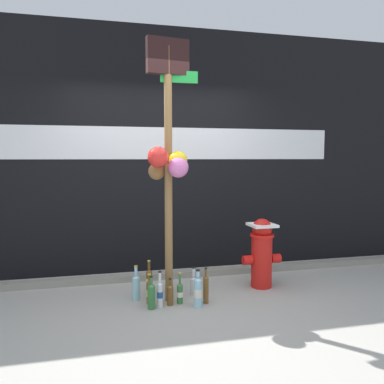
{
  "coord_description": "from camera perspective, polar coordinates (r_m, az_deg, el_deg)",
  "views": [
    {
      "loc": [
        -0.76,
        -3.64,
        1.52
      ],
      "look_at": [
        0.17,
        0.31,
        1.16
      ],
      "focal_mm": 36.11,
      "sensor_mm": 36.0,
      "label": 1
    }
  ],
  "objects": [
    {
      "name": "bottle_0",
      "position": [
        4.39,
        0.23,
        -13.46
      ],
      "size": [
        0.07,
        0.07,
        0.32
      ],
      "color": "silver",
      "rests_on": "ground_plane"
    },
    {
      "name": "building_wall",
      "position": [
        5.25,
        -4.98,
        6.09
      ],
      "size": [
        10.0,
        0.21,
        3.23
      ],
      "color": "black",
      "rests_on": "ground_plane"
    },
    {
      "name": "litter_1",
      "position": [
        4.21,
        1.68,
        -16.06
      ],
      "size": [
        0.11,
        0.11,
        0.01
      ],
      "primitive_type": "cube",
      "rotation": [
        0.0,
        0.0,
        1.72
      ],
      "color": "#8C99B2",
      "rests_on": "ground_plane"
    },
    {
      "name": "bottle_3",
      "position": [
        4.13,
        -3.25,
        -14.82
      ],
      "size": [
        0.07,
        0.07,
        0.28
      ],
      "color": "brown",
      "rests_on": "ground_plane"
    },
    {
      "name": "bottle_6",
      "position": [
        4.04,
        -6.03,
        -14.94
      ],
      "size": [
        0.08,
        0.08,
        0.34
      ],
      "color": "#337038",
      "rests_on": "ground_plane"
    },
    {
      "name": "bottle_5",
      "position": [
        4.15,
        2.06,
        -14.08
      ],
      "size": [
        0.06,
        0.06,
        0.38
      ],
      "color": "brown",
      "rests_on": "ground_plane"
    },
    {
      "name": "bottle_10",
      "position": [
        4.42,
        -6.35,
        -12.91
      ],
      "size": [
        0.07,
        0.07,
        0.39
      ],
      "color": "brown",
      "rests_on": "ground_plane"
    },
    {
      "name": "bottle_1",
      "position": [
        4.29,
        -8.26,
        -13.61
      ],
      "size": [
        0.08,
        0.08,
        0.37
      ],
      "color": "#93CCE0",
      "rests_on": "ground_plane"
    },
    {
      "name": "bottle_4",
      "position": [
        4.18,
        -6.29,
        -14.36
      ],
      "size": [
        0.07,
        0.07,
        0.32
      ],
      "color": "brown",
      "rests_on": "ground_plane"
    },
    {
      "name": "bottle_7",
      "position": [
        4.46,
        -3.4,
        -12.6
      ],
      "size": [
        0.06,
        0.06,
        0.39
      ],
      "color": "#337038",
      "rests_on": "ground_plane"
    },
    {
      "name": "bottle_9",
      "position": [
        4.05,
        0.87,
        -14.47
      ],
      "size": [
        0.08,
        0.08,
        0.39
      ],
      "color": "#93CCE0",
      "rests_on": "ground_plane"
    },
    {
      "name": "fire_hydrant",
      "position": [
        4.65,
        10.26,
        -8.63
      ],
      "size": [
        0.46,
        0.31,
        0.81
      ],
      "color": "red",
      "rests_on": "ground_plane"
    },
    {
      "name": "bottle_8",
      "position": [
        4.06,
        -4.76,
        -14.68
      ],
      "size": [
        0.06,
        0.06,
        0.38
      ],
      "color": "silver",
      "rests_on": "ground_plane"
    },
    {
      "name": "curb_strip",
      "position": [
        4.99,
        -4.0,
        -12.18
      ],
      "size": [
        8.0,
        0.12,
        0.08
      ],
      "primitive_type": "cube",
      "color": "gray",
      "rests_on": "ground_plane"
    },
    {
      "name": "litter_0",
      "position": [
        5.14,
        -7.33,
        -12.14
      ],
      "size": [
        0.16,
        0.16,
        0.01
      ],
      "primitive_type": "cube",
      "rotation": [
        0.0,
        0.0,
        2.23
      ],
      "color": "tan",
      "rests_on": "ground_plane"
    },
    {
      "name": "ground_plane",
      "position": [
        4.02,
        -1.42,
        -17.14
      ],
      "size": [
        14.0,
        14.0,
        0.0
      ],
      "primitive_type": "plane",
      "color": "#9E9B93"
    },
    {
      "name": "bottle_2",
      "position": [
        4.17,
        -1.8,
        -14.61
      ],
      "size": [
        0.06,
        0.06,
        0.33
      ],
      "color": "#337038",
      "rests_on": "ground_plane"
    },
    {
      "name": "memorial_post",
      "position": [
        3.97,
        -3.58,
        6.91
      ],
      "size": [
        0.54,
        0.38,
        2.72
      ],
      "color": "olive",
      "rests_on": "ground_plane"
    }
  ]
}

